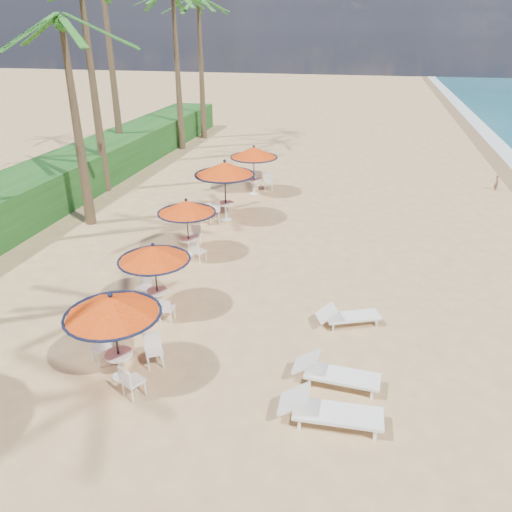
{
  "coord_description": "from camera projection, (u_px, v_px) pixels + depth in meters",
  "views": [
    {
      "loc": [
        0.55,
        -8.58,
        7.55
      ],
      "look_at": [
        -2.46,
        4.76,
        1.2
      ],
      "focal_mm": 35.0,
      "sensor_mm": 36.0,
      "label": 1
    }
  ],
  "objects": [
    {
      "name": "scrub_hedge",
      "position": [
        52.0,
        184.0,
        22.93
      ],
      "size": [
        3.0,
        40.0,
        1.8
      ],
      "primitive_type": "cube",
      "color": "#194716",
      "rests_on": "ground"
    },
    {
      "name": "ground",
      "position": [
        318.0,
        406.0,
        10.88
      ],
      "size": [
        160.0,
        160.0,
        0.0
      ],
      "primitive_type": "plane",
      "color": "tan",
      "rests_on": "ground"
    },
    {
      "name": "palm_6",
      "position": [
        173.0,
        3.0,
        29.8
      ],
      "size": [
        5.0,
        5.0,
        9.56
      ],
      "color": "brown",
      "rests_on": "ground"
    },
    {
      "name": "palm_7",
      "position": [
        199.0,
        9.0,
        33.1
      ],
      "size": [
        5.0,
        5.0,
        9.32
      ],
      "color": "brown",
      "rests_on": "ground"
    },
    {
      "name": "lounger_near",
      "position": [
        327.0,
        410.0,
        10.24
      ],
      "size": [
        2.16,
        0.73,
        0.77
      ],
      "rotation": [
        0.0,
        0.0,
        0.03
      ],
      "color": "white",
      "rests_on": "ground"
    },
    {
      "name": "station_0",
      "position": [
        115.0,
        316.0,
        11.1
      ],
      "size": [
        2.17,
        2.17,
        2.27
      ],
      "color": "black",
      "rests_on": "ground"
    },
    {
      "name": "person",
      "position": [
        497.0,
        182.0,
        24.89
      ],
      "size": [
        0.23,
        0.32,
        0.82
      ],
      "primitive_type": "imported",
      "rotation": [
        0.0,
        0.0,
        1.69
      ],
      "color": "brown",
      "rests_on": "ground"
    },
    {
      "name": "station_2",
      "position": [
        188.0,
        212.0,
        17.35
      ],
      "size": [
        2.05,
        2.05,
        2.14
      ],
      "color": "black",
      "rests_on": "ground"
    },
    {
      "name": "station_1",
      "position": [
        153.0,
        262.0,
        13.89
      ],
      "size": [
        2.04,
        2.04,
        2.12
      ],
      "color": "black",
      "rests_on": "ground"
    },
    {
      "name": "palm_3",
      "position": [
        64.0,
        37.0,
        17.88
      ],
      "size": [
        5.0,
        5.0,
        7.88
      ],
      "color": "brown",
      "rests_on": "ground"
    },
    {
      "name": "station_4",
      "position": [
        255.0,
        157.0,
        23.88
      ],
      "size": [
        2.29,
        2.29,
        2.39
      ],
      "color": "black",
      "rests_on": "ground"
    },
    {
      "name": "station_3",
      "position": [
        223.0,
        175.0,
        20.38
      ],
      "size": [
        2.5,
        2.5,
        2.61
      ],
      "color": "black",
      "rests_on": "ground"
    },
    {
      "name": "lounger_far",
      "position": [
        346.0,
        316.0,
        13.69
      ],
      "size": [
        1.84,
        1.19,
        0.63
      ],
      "rotation": [
        0.0,
        0.0,
        0.4
      ],
      "color": "white",
      "rests_on": "ground"
    },
    {
      "name": "lounger_mid",
      "position": [
        333.0,
        373.0,
        11.39
      ],
      "size": [
        2.03,
        0.76,
        0.71
      ],
      "rotation": [
        0.0,
        0.0,
        -0.07
      ],
      "color": "white",
      "rests_on": "ground"
    }
  ]
}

